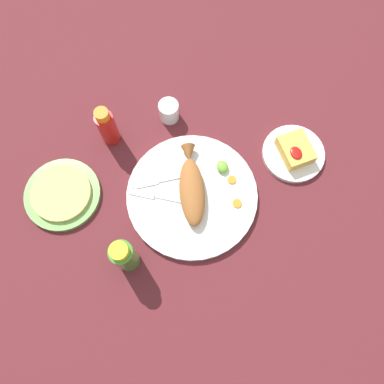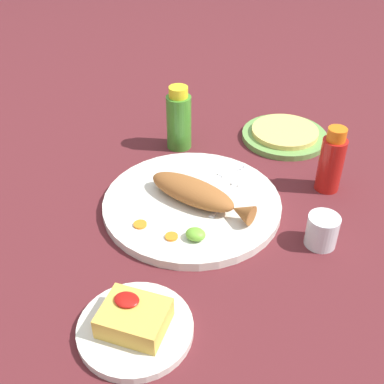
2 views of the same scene
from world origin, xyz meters
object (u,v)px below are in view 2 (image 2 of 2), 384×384
Objects in this scene: hot_sauce_bottle_red at (331,162)px; tortilla_plate at (284,136)px; fried_fish at (197,193)px; fork_near at (216,178)px; side_plate_fries at (135,329)px; fork_far at (233,188)px; salt_cup at (322,232)px; hot_sauce_bottle_green at (179,120)px; main_plate at (192,204)px.

hot_sauce_bottle_red is 0.22m from tortilla_plate.
fork_near is at bearing -82.01° from fried_fish.
fork_near is 1.14× the size of hot_sauce_bottle_red.
fork_far is at bearing -97.68° from side_plate_fries.
fried_fish is at bearing 33.49° from hot_sauce_bottle_red.
fork_far is 0.27m from tortilla_plate.
tortilla_plate is (-0.12, -0.33, -0.03)m from fried_fish.
salt_cup is 0.30× the size of tortilla_plate.
main_plate is at bearing 115.97° from hot_sauce_bottle_green.
fried_fish is 1.25× the size of fork_far.
hot_sauce_bottle_green reaches higher than salt_cup.
hot_sauce_bottle_red is 0.94× the size of hot_sauce_bottle_green.
fork_far reaches higher than tortilla_plate.
tortilla_plate is (0.13, -0.35, -0.02)m from salt_cup.
fork_near is 2.67× the size of salt_cup.
main_plate is at bearing 0.00° from fried_fish.
salt_cup reaches higher than fork_far.
hot_sauce_bottle_green reaches higher than fork_far.
fork_far is at bearing -113.12° from fried_fish.
main_plate is 2.17× the size of fork_near.
salt_cup reaches higher than fork_near.
salt_cup is at bearing -169.23° from fried_fish.
main_plate is 0.09m from fork_far.
tortilla_plate is at bearing -99.94° from side_plate_fries.
side_plate_fries is at bearing 102.85° from hot_sauce_bottle_green.
hot_sauce_bottle_green is 0.87× the size of side_plate_fries.
fried_fish is at bearing -89.21° from side_plate_fries.
side_plate_fries and tortilla_plate have the same top height.
fried_fish is at bearing -154.79° from fork_near.
salt_cup is (-0.19, 0.09, 0.01)m from fork_far.
hot_sauce_bottle_green reaches higher than fork_near.
fork_near is at bearing -91.23° from side_plate_fries.
side_plate_fries is (0.01, 0.40, -0.01)m from fork_near.
hot_sauce_bottle_red is at bearing -55.95° from fork_far.
side_plate_fries is (-0.02, 0.31, -0.00)m from main_plate.
salt_cup is 0.37m from side_plate_fries.
hot_sauce_bottle_red is 0.69× the size of tortilla_plate.
fried_fish is 3.81× the size of salt_cup.
side_plate_fries is (0.23, 0.46, -0.06)m from hot_sauce_bottle_red.
hot_sauce_bottle_red reaches higher than fried_fish.
fork_far reaches higher than main_plate.
hot_sauce_bottle_green is 2.48× the size of salt_cup.
salt_cup is (-0.36, 0.24, -0.04)m from hot_sauce_bottle_green.
hot_sauce_bottle_green is (0.17, -0.15, 0.05)m from fork_far.
main_plate is 0.31m from side_plate_fries.
fork_near is at bearing -26.17° from salt_cup.
fork_far is 0.21m from salt_cup.
fried_fish is 0.09m from fork_far.
salt_cup is at bearing -82.94° from fork_near.
hot_sauce_bottle_red is 0.52m from side_plate_fries.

